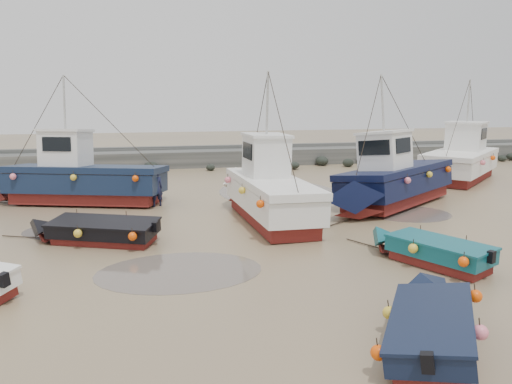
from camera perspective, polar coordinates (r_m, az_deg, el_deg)
ground at (r=17.22m, az=5.90°, el=-6.82°), size 120.00×120.00×0.00m
seawall at (r=38.21m, az=-4.22°, el=3.95°), size 60.00×4.92×1.50m
puddle_a at (r=15.47m, az=-8.75°, el=-8.95°), size 5.05×5.05×0.01m
puddle_b at (r=23.57m, az=17.19°, el=-2.40°), size 3.73×3.73×0.01m
puddle_c at (r=21.20m, az=-20.66°, el=-4.08°), size 3.44×3.44×0.01m
puddle_d at (r=27.66m, az=2.57°, el=-0.00°), size 6.55×6.55×0.01m
dinghy_1 at (r=11.61m, az=19.94°, el=-13.53°), size 3.87×5.35×1.43m
dinghy_2 at (r=16.74m, az=19.17°, el=-5.90°), size 3.08×5.04×1.43m
dinghy_4 at (r=19.00m, az=-17.96°, el=-3.91°), size 5.94×3.21×1.43m
cabin_boat_0 at (r=26.14m, az=-20.12°, el=1.63°), size 10.64×5.18×6.22m
cabin_boat_1 at (r=21.32m, az=1.24°, el=0.40°), size 3.10×10.07×6.22m
cabin_boat_2 at (r=24.68m, az=15.33°, el=1.41°), size 9.36×7.27×6.22m
cabin_boat_3 at (r=34.36m, az=22.57°, el=3.54°), size 8.74×8.08×6.22m
person at (r=24.57m, az=-11.25°, el=-1.60°), size 0.76×0.62×1.79m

